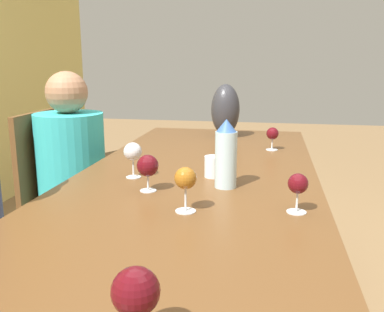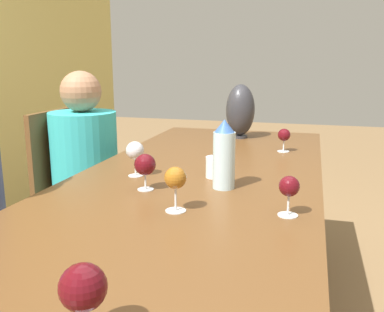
# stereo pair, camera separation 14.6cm
# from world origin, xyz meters

# --- Properties ---
(dining_table) EXTENTS (2.65, 0.97, 0.77)m
(dining_table) POSITION_xyz_m (0.00, 0.00, 0.70)
(dining_table) COLOR brown
(dining_table) RESTS_ON ground_plane
(water_bottle) EXTENTS (0.08, 0.08, 0.25)m
(water_bottle) POSITION_xyz_m (0.01, -0.14, 0.89)
(water_bottle) COLOR #ADCCD6
(water_bottle) RESTS_ON dining_table
(water_tumbler) EXTENTS (0.07, 0.07, 0.08)m
(water_tumbler) POSITION_xyz_m (0.14, -0.07, 0.81)
(water_tumbler) COLOR silver
(water_tumbler) RESTS_ON dining_table
(vase) EXTENTS (0.17, 0.17, 0.32)m
(vase) POSITION_xyz_m (1.05, -0.02, 0.93)
(vase) COLOR #2D2D33
(vase) RESTS_ON dining_table
(wine_glass_0) EXTENTS (0.06, 0.06, 0.12)m
(wine_glass_0) POSITION_xyz_m (0.71, -0.30, 0.85)
(wine_glass_0) COLOR silver
(wine_glass_0) RESTS_ON dining_table
(wine_glass_1) EXTENTS (0.07, 0.07, 0.14)m
(wine_glass_1) POSITION_xyz_m (0.08, 0.24, 0.87)
(wine_glass_1) COLOR silver
(wine_glass_1) RESTS_ON dining_table
(wine_glass_2) EXTENTS (0.08, 0.08, 0.13)m
(wine_glass_2) POSITION_xyz_m (-0.09, 0.13, 0.86)
(wine_glass_2) COLOR silver
(wine_glass_2) RESTS_ON dining_table
(wine_glass_3) EXTENTS (0.06, 0.06, 0.12)m
(wine_glass_3) POSITION_xyz_m (-0.22, -0.38, 0.86)
(wine_glass_3) COLOR silver
(wine_glass_3) RESTS_ON dining_table
(wine_glass_4) EXTENTS (0.08, 0.08, 0.14)m
(wine_glass_4) POSITION_xyz_m (-0.90, -0.09, 0.86)
(wine_glass_4) COLOR silver
(wine_glass_4) RESTS_ON dining_table
(wine_glass_5) EXTENTS (0.07, 0.07, 0.14)m
(wine_glass_5) POSITION_xyz_m (-0.27, -0.04, 0.87)
(wine_glass_5) COLOR silver
(wine_glass_5) RESTS_ON dining_table
(chair_far) EXTENTS (0.44, 0.44, 0.96)m
(chair_far) POSITION_xyz_m (0.54, 0.81, 0.51)
(chair_far) COLOR brown
(chair_far) RESTS_ON ground_plane
(person_far) EXTENTS (0.36, 0.36, 1.17)m
(person_far) POSITION_xyz_m (0.54, 0.72, 0.63)
(person_far) COLOR #2D2D38
(person_far) RESTS_ON ground_plane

